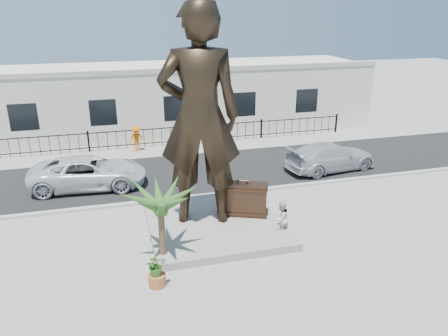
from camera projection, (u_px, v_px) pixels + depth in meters
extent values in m
plane|color=#9E9991|center=(238.00, 244.00, 16.19)|extent=(100.00, 100.00, 0.00)
cube|color=black|center=(195.00, 170.00, 23.42)|extent=(40.00, 7.00, 0.01)
cube|color=#A5A399|center=(210.00, 195.00, 20.24)|extent=(40.00, 0.25, 0.12)
cube|color=#9E9991|center=(182.00, 148.00, 27.03)|extent=(40.00, 2.50, 0.02)
cube|color=gray|center=(215.00, 224.00, 17.37)|extent=(5.20, 5.20, 0.30)
cube|color=black|center=(179.00, 136.00, 27.55)|extent=(22.00, 0.10, 1.20)
cube|color=silver|center=(168.00, 98.00, 30.79)|extent=(28.00, 7.00, 4.40)
imported|color=black|center=(199.00, 117.00, 16.05)|extent=(3.38, 2.57, 8.33)
cube|color=#352316|center=(242.00, 199.00, 17.59)|extent=(2.03, 1.30, 1.37)
imported|color=silver|center=(281.00, 218.00, 16.59)|extent=(0.87, 0.81, 1.43)
imported|color=silver|center=(89.00, 172.00, 21.01)|extent=(5.65, 2.97, 1.52)
imported|color=#ADAFB2|center=(331.00, 156.00, 23.31)|extent=(5.27, 2.74, 1.46)
imported|color=orange|center=(137.00, 139.00, 26.18)|extent=(1.08, 0.72, 1.56)
cylinder|color=#9E5A2A|center=(157.00, 280.00, 13.74)|extent=(0.56, 0.56, 0.40)
imported|color=#2F6822|center=(156.00, 265.00, 13.55)|extent=(0.62, 0.54, 0.69)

